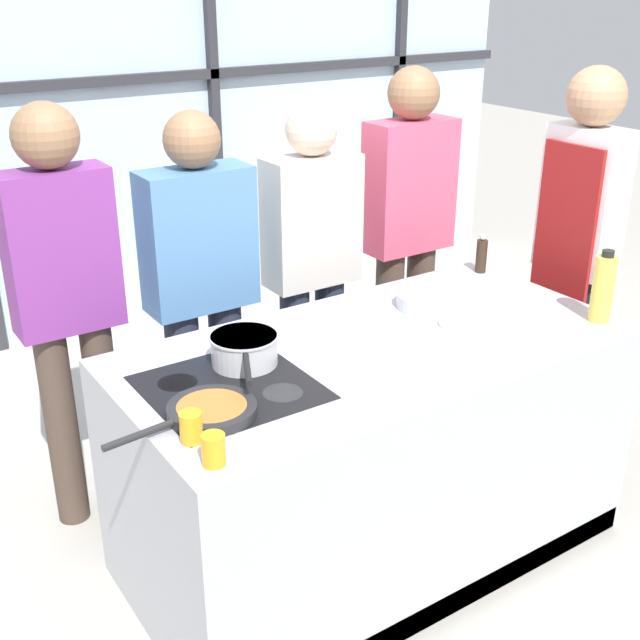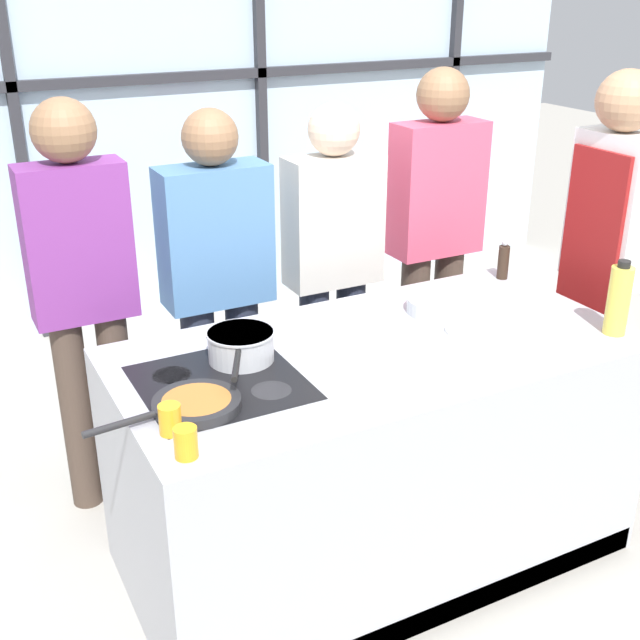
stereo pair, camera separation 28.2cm
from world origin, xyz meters
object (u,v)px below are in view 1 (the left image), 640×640
Objects in this scene: oil_bottle at (603,288)px; juice_glass_near at (214,450)px; mixing_bowl at (427,300)px; spectator_far_right at (408,224)px; chef at (577,235)px; spectator_far_left at (67,294)px; spectator_center_left at (201,283)px; frying_pan at (209,410)px; pepper_grinder at (481,255)px; white_plate at (468,323)px; spectator_center_right at (312,260)px; saucepan at (244,349)px; juice_glass_far at (191,427)px.

oil_bottle reaches higher than juice_glass_near.
spectator_far_right is at bearing 56.04° from mixing_bowl.
chef is at bearing -1.18° from mixing_bowl.
spectator_far_left is 1.05× the size of spectator_center_left.
spectator_far_left is 0.57m from spectator_center_left.
oil_bottle is at bearing -6.54° from frying_pan.
oil_bottle is at bearing -90.88° from pepper_grinder.
pepper_grinder is (1.13, -0.51, 0.06)m from spectator_center_left.
white_plate is (1.12, 0.06, -0.01)m from frying_pan.
spectator_far_left is 2.04m from oil_bottle.
spectator_far_left is 9.79× the size of pepper_grinder.
frying_pan is (-1.01, -0.98, -0.00)m from spectator_center_right.
spectator_center_right reaches higher than saucepan.
spectator_center_left reaches higher than spectator_center_right.
frying_pan is 1.73× the size of oil_bottle.
oil_bottle is (-0.01, -1.16, 0.04)m from spectator_far_right.
pepper_grinder reaches higher than white_plate.
saucepan reaches higher than juice_glass_far.
spectator_center_right is at bearing 115.60° from oil_bottle.
white_plate is 0.52m from oil_bottle.
spectator_far_right is 9.93× the size of pepper_grinder.
mixing_bowl is at bearing 14.60° from frying_pan.
spectator_center_right is 1.56m from juice_glass_far.
spectator_center_left is 1.13m from spectator_far_right.
frying_pan is (-1.95, -0.27, -0.14)m from chef.
spectator_far_right reaches higher than pepper_grinder.
chef is at bearing 49.32° from oil_bottle.
pepper_grinder is at bearing 90.41° from spectator_far_right.
saucepan is at bearing 116.81° from spectator_far_left.
juice_glass_near is at bearing 65.54° from spectator_center_left.
spectator_center_right is 0.57m from spectator_far_right.
oil_bottle is 0.65m from pepper_grinder.
spectator_center_right is 1.05m from saucepan.
saucepan is (-1.70, -0.02, -0.10)m from chef.
mixing_bowl is (-0.01, 0.22, 0.02)m from white_plate.
spectator_far_right reaches higher than white_plate.
white_plate is (-0.45, -0.92, -0.09)m from spectator_far_right.
frying_pan is (-1.57, -0.98, -0.08)m from spectator_far_right.
oil_bottle is at bearing 139.32° from chef.
saucepan is at bearing 168.02° from white_plate.
spectator_center_left is 3.35× the size of frying_pan.
spectator_center_left is 1.61m from oil_bottle.
spectator_center_left is 0.95m from mixing_bowl.
frying_pan is 1.12m from white_plate.
white_plate is (-0.83, -0.21, -0.15)m from chef.
spectator_far_left is 1.69m from spectator_far_right.
spectator_center_right is at bearing 53.09° from chef.
saucepan is 1.38m from oil_bottle.
mixing_bowl reaches higher than white_plate.
oil_bottle reaches higher than white_plate.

